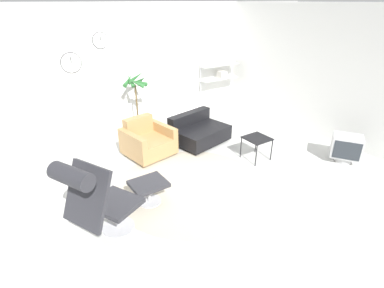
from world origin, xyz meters
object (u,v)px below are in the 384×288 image
(lounge_chair, at_px, (93,194))
(shelf_unit, at_px, (221,71))
(couch_low, at_px, (199,132))
(side_table, at_px, (257,140))
(ottoman, at_px, (149,187))
(armchair_red, at_px, (147,142))
(crt_television, at_px, (346,148))
(potted_plant, at_px, (137,103))

(lounge_chair, height_order, shelf_unit, shelf_unit)
(couch_low, relative_size, side_table, 2.80)
(lounge_chair, xyz_separation_m, ottoman, (0.91, 0.42, -0.47))
(armchair_red, height_order, crt_television, armchair_red)
(crt_television, bearing_deg, shelf_unit, -34.01)
(ottoman, xyz_separation_m, armchair_red, (0.70, 1.43, -0.00))
(side_table, height_order, potted_plant, potted_plant)
(ottoman, height_order, shelf_unit, shelf_unit)
(ottoman, relative_size, couch_low, 0.41)
(lounge_chair, relative_size, ottoman, 2.34)
(potted_plant, bearing_deg, ottoman, -111.96)
(armchair_red, distance_m, potted_plant, 1.35)
(side_table, distance_m, potted_plant, 2.90)
(lounge_chair, distance_m, ottoman, 1.11)
(ottoman, xyz_separation_m, crt_television, (3.71, -0.95, 0.02))
(couch_low, height_order, potted_plant, potted_plant)
(ottoman, height_order, couch_low, couch_low)
(side_table, relative_size, potted_plant, 0.32)
(side_table, distance_m, shelf_unit, 3.24)
(crt_television, relative_size, potted_plant, 0.48)
(potted_plant, bearing_deg, couch_low, -57.80)
(lounge_chair, xyz_separation_m, armchair_red, (1.61, 1.86, -0.47))
(shelf_unit, bearing_deg, side_table, -116.22)
(armchair_red, xyz_separation_m, couch_low, (1.20, -0.08, -0.05))
(lounge_chair, height_order, ottoman, lounge_chair)
(couch_low, bearing_deg, crt_television, 117.03)
(potted_plant, relative_size, shelf_unit, 0.83)
(shelf_unit, bearing_deg, crt_television, -90.90)
(lounge_chair, relative_size, potted_plant, 0.88)
(side_table, bearing_deg, armchair_red, 141.01)
(crt_television, bearing_deg, side_table, 19.30)
(ottoman, distance_m, potted_plant, 2.90)
(couch_low, xyz_separation_m, potted_plant, (-0.82, 1.30, 0.48))
(couch_low, relative_size, potted_plant, 0.90)
(lounge_chair, height_order, armchair_red, lounge_chair)
(lounge_chair, distance_m, shelf_unit, 5.77)
(couch_low, height_order, side_table, couch_low)
(potted_plant, bearing_deg, shelf_unit, 5.83)
(ottoman, relative_size, crt_television, 0.78)
(couch_low, bearing_deg, ottoman, 24.50)
(armchair_red, bearing_deg, side_table, 131.69)
(ottoman, relative_size, potted_plant, 0.38)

